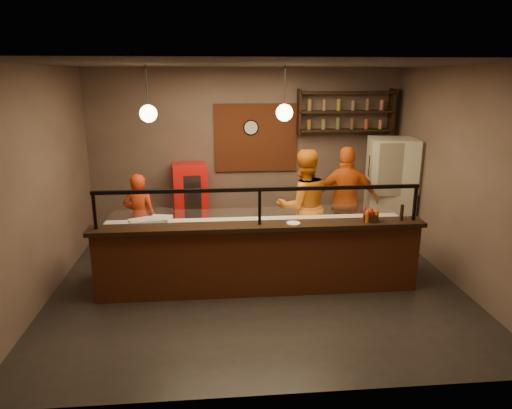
{
  "coord_description": "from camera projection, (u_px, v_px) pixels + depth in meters",
  "views": [
    {
      "loc": [
        -0.59,
        -6.31,
        3.05
      ],
      "look_at": [
        0.0,
        0.3,
        1.18
      ],
      "focal_mm": 32.0,
      "sensor_mm": 36.0,
      "label": 1
    }
  ],
  "objects": [
    {
      "name": "sneeze_guard",
      "position": [
        260.0,
        203.0,
        6.27
      ],
      "size": [
        4.5,
        0.05,
        0.52
      ],
      "color": "white",
      "rests_on": "counter_ledge"
    },
    {
      "name": "floor",
      "position": [
        257.0,
        284.0,
        6.93
      ],
      "size": [
        6.0,
        6.0,
        0.0
      ],
      "primitive_type": "plane",
      "color": "black",
      "rests_on": "ground"
    },
    {
      "name": "red_cooler",
      "position": [
        190.0,
        202.0,
        8.7
      ],
      "size": [
        0.7,
        0.66,
        1.47
      ],
      "primitive_type": "cube",
      "rotation": [
        0.0,
        0.0,
        0.14
      ],
      "color": "red",
      "rests_on": "floor"
    },
    {
      "name": "fridge",
      "position": [
        390.0,
        192.0,
        8.41
      ],
      "size": [
        0.96,
        0.91,
        1.98
      ],
      "primitive_type": "cube",
      "rotation": [
        0.0,
        0.0,
        -0.19
      ],
      "color": "beige",
      "rests_on": "floor"
    },
    {
      "name": "service_counter",
      "position": [
        259.0,
        261.0,
        6.5
      ],
      "size": [
        4.6,
        0.25,
        1.0
      ],
      "primitive_type": "cube",
      "color": "brown",
      "rests_on": "floor"
    },
    {
      "name": "rolling_pin",
      "position": [
        212.0,
        225.0,
        6.74
      ],
      "size": [
        0.36,
        0.13,
        0.06
      ],
      "primitive_type": "cylinder",
      "rotation": [
        0.0,
        1.57,
        0.19
      ],
      "color": "yellow",
      "rests_on": "worktop"
    },
    {
      "name": "pendant_left",
      "position": [
        148.0,
        113.0,
        6.3
      ],
      "size": [
        0.24,
        0.24,
        0.77
      ],
      "color": "black",
      "rests_on": "ceiling"
    },
    {
      "name": "cook_mid",
      "position": [
        303.0,
        206.0,
        7.6
      ],
      "size": [
        1.04,
        0.87,
        1.91
      ],
      "primitive_type": "imported",
      "rotation": [
        0.0,
        0.0,
        3.31
      ],
      "color": "orange",
      "rests_on": "floor"
    },
    {
      "name": "pizza_dough",
      "position": [
        260.0,
        222.0,
        6.93
      ],
      "size": [
        0.61,
        0.61,
        0.01
      ],
      "primitive_type": "cylinder",
      "rotation": [
        0.0,
        0.0,
        -0.14
      ],
      "color": "beige",
      "rests_on": "worktop"
    },
    {
      "name": "brick_patch",
      "position": [
        256.0,
        138.0,
        8.8
      ],
      "size": [
        1.6,
        0.04,
        1.3
      ],
      "primitive_type": "cube",
      "color": "brown",
      "rests_on": "wall_back"
    },
    {
      "name": "worktop",
      "position": [
        256.0,
        226.0,
        6.88
      ],
      "size": [
        4.6,
        0.75,
        0.05
      ],
      "primitive_type": "cube",
      "color": "white",
      "rests_on": "worktop_cabinet"
    },
    {
      "name": "cook_right",
      "position": [
        346.0,
        200.0,
        8.0
      ],
      "size": [
        1.16,
        0.61,
        1.89
      ],
      "primitive_type": "imported",
      "rotation": [
        0.0,
        0.0,
        3.01
      ],
      "color": "#E45C15",
      "rests_on": "floor"
    },
    {
      "name": "prep_tub_c",
      "position": [
        153.0,
        223.0,
        6.7
      ],
      "size": [
        0.29,
        0.23,
        0.14
      ],
      "primitive_type": "cube",
      "rotation": [
        0.0,
        0.0,
        0.02
      ],
      "color": "white",
      "rests_on": "worktop"
    },
    {
      "name": "prep_tub_b",
      "position": [
        161.0,
        222.0,
        6.74
      ],
      "size": [
        0.35,
        0.3,
        0.15
      ],
      "primitive_type": "cube",
      "rotation": [
        0.0,
        0.0,
        -0.23
      ],
      "color": "silver",
      "rests_on": "worktop"
    },
    {
      "name": "wall_front",
      "position": [
        283.0,
        243.0,
        4.1
      ],
      "size": [
        6.0,
        0.0,
        6.0
      ],
      "primitive_type": "plane",
      "rotation": [
        -1.57,
        0.0,
        0.0
      ],
      "color": "#6A574E",
      "rests_on": "floor"
    },
    {
      "name": "cook_left",
      "position": [
        140.0,
        217.0,
        7.69
      ],
      "size": [
        0.6,
        0.44,
        1.51
      ],
      "primitive_type": "imported",
      "rotation": [
        0.0,
        0.0,
        2.98
      ],
      "color": "red",
      "rests_on": "floor"
    },
    {
      "name": "pepper_mill",
      "position": [
        402.0,
        213.0,
        6.5
      ],
      "size": [
        0.06,
        0.06,
        0.23
      ],
      "primitive_type": "cylinder",
      "rotation": [
        0.0,
        0.0,
        0.16
      ],
      "color": "black",
      "rests_on": "counter_ledge"
    },
    {
      "name": "wall_right",
      "position": [
        459.0,
        178.0,
        6.75
      ],
      "size": [
        0.0,
        5.0,
        5.0
      ],
      "primitive_type": "plane",
      "rotation": [
        1.57,
        0.0,
        -1.57
      ],
      "color": "#6A574E",
      "rests_on": "floor"
    },
    {
      "name": "ceiling",
      "position": [
        258.0,
        64.0,
        6.06
      ],
      "size": [
        6.0,
        6.0,
        0.0
      ],
      "primitive_type": "plane",
      "rotation": [
        3.14,
        0.0,
        0.0
      ],
      "color": "#39322C",
      "rests_on": "wall_back"
    },
    {
      "name": "small_plate",
      "position": [
        293.0,
        223.0,
        6.38
      ],
      "size": [
        0.24,
        0.24,
        0.01
      ],
      "primitive_type": "cylinder",
      "rotation": [
        0.0,
        0.0,
        -0.37
      ],
      "color": "white",
      "rests_on": "counter_ledge"
    },
    {
      "name": "pendant_right",
      "position": [
        284.0,
        112.0,
        6.46
      ],
      "size": [
        0.24,
        0.24,
        0.77
      ],
      "color": "black",
      "rests_on": "ceiling"
    },
    {
      "name": "condiment_caddy",
      "position": [
        371.0,
        217.0,
        6.47
      ],
      "size": [
        0.24,
        0.2,
        0.11
      ],
      "primitive_type": "cube",
      "rotation": [
        0.0,
        0.0,
        -0.26
      ],
      "color": "black",
      "rests_on": "counter_ledge"
    },
    {
      "name": "wall_clock",
      "position": [
        251.0,
        128.0,
        8.72
      ],
      "size": [
        0.3,
        0.04,
        0.3
      ],
      "primitive_type": "cylinder",
      "rotation": [
        1.57,
        0.0,
        0.0
      ],
      "color": "black",
      "rests_on": "wall_back"
    },
    {
      "name": "wall_shelving",
      "position": [
        346.0,
        112.0,
        8.66
      ],
      "size": [
        1.84,
        0.28,
        0.85
      ],
      "color": "black",
      "rests_on": "wall_back"
    },
    {
      "name": "prep_tub_a",
      "position": [
        140.0,
        225.0,
        6.61
      ],
      "size": [
        0.37,
        0.34,
        0.15
      ],
      "primitive_type": "cube",
      "rotation": [
        0.0,
        0.0,
        0.41
      ],
      "color": "silver",
      "rests_on": "worktop"
    },
    {
      "name": "worktop_cabinet",
      "position": [
        256.0,
        253.0,
        7.0
      ],
      "size": [
        4.6,
        0.75,
        0.85
      ],
      "primitive_type": "cube",
      "color": "gray",
      "rests_on": "floor"
    },
    {
      "name": "counter_ledge",
      "position": [
        260.0,
        226.0,
        6.36
      ],
      "size": [
        4.7,
        0.37,
        0.06
      ],
      "primitive_type": "cube",
      "color": "black",
      "rests_on": "service_counter"
    },
    {
      "name": "wall_back",
      "position": [
        246.0,
        153.0,
        8.89
      ],
      "size": [
        6.0,
        0.0,
        6.0
      ],
      "primitive_type": "plane",
      "rotation": [
        1.57,
        0.0,
        0.0
      ],
      "color": "#6A574E",
      "rests_on": "floor"
    },
    {
      "name": "wall_left",
      "position": [
        40.0,
        186.0,
        6.23
      ],
      "size": [
        0.0,
        5.0,
        5.0
      ],
      "primitive_type": "plane",
      "rotation": [
        1.57,
        0.0,
        1.57
      ],
      "color": "#6A574E",
      "rests_on": "floor"
    }
  ]
}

